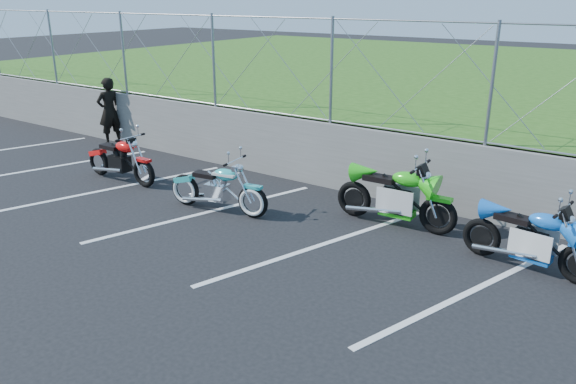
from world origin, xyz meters
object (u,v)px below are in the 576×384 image
Objects in this scene: sportbike_green at (397,198)px; cruiser_turquoise at (219,190)px; naked_orange at (121,161)px; sportbike_blue at (532,241)px; person_standing at (109,111)px.

cruiser_turquoise is at bearing -159.18° from sportbike_green.
cruiser_turquoise is at bearing -2.94° from naked_orange.
sportbike_green reaches higher than sportbike_blue.
cruiser_turquoise is 1.00× the size of naked_orange.
naked_orange is at bearing 66.69° from person_standing.
cruiser_turquoise is 0.94× the size of sportbike_green.
naked_orange is 1.03× the size of sportbike_blue.
sportbike_blue is at bearing 94.83° from person_standing.
naked_orange is 5.76m from sportbike_green.
cruiser_turquoise is 5.92m from person_standing.
naked_orange is (-2.82, 0.14, 0.02)m from cruiser_turquoise.
cruiser_turquoise reaches higher than naked_orange.
cruiser_turquoise is at bearing 81.33° from person_standing.
person_standing is at bearing 145.11° from naked_orange.
sportbike_blue is at bearing -12.92° from sportbike_green.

